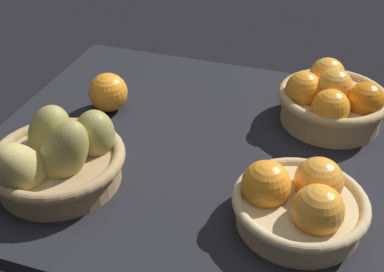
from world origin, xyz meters
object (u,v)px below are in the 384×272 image
(basket_near_right, at_px, (300,202))
(loose_orange_front_gap, at_px, (108,92))
(basket_far_right, at_px, (332,100))
(basket_near_left_pears, at_px, (58,158))

(basket_near_right, height_order, loose_orange_front_gap, basket_near_right)
(basket_far_right, relative_size, basket_near_right, 1.04)
(basket_far_right, relative_size, loose_orange_front_gap, 2.69)
(loose_orange_front_gap, bearing_deg, basket_near_left_pears, -84.16)
(basket_near_right, bearing_deg, basket_near_left_pears, -176.23)
(basket_far_right, xyz_separation_m, basket_near_left_pears, (-0.43, -0.34, -0.00))
(basket_near_left_pears, bearing_deg, basket_far_right, 38.35)
(loose_orange_front_gap, bearing_deg, basket_near_right, -26.47)
(basket_far_right, bearing_deg, basket_near_left_pears, -141.65)
(basket_near_right, relative_size, basket_near_left_pears, 0.84)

